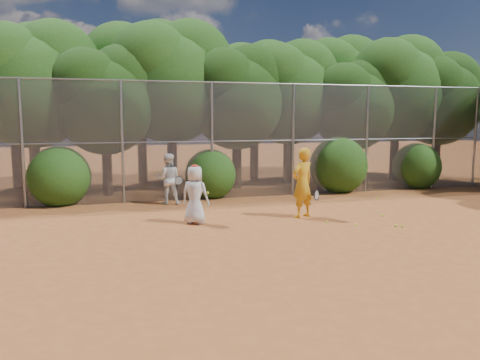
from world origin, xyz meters
name	(u,v)px	position (x,y,z in m)	size (l,w,h in m)	color
ground	(311,239)	(0.00, 0.00, 0.00)	(80.00, 80.00, 0.00)	#9C5023
fence_back	(237,139)	(-0.12, 6.00, 2.05)	(20.05, 0.09, 4.03)	gray
tree_1	(32,79)	(-6.94, 8.54, 4.16)	(4.64, 4.03, 6.35)	black
tree_2	(106,96)	(-4.45, 7.83, 3.58)	(3.99, 3.47, 5.47)	black
tree_3	(172,77)	(-1.94, 8.84, 4.40)	(4.89, 4.26, 6.70)	black
tree_4	(238,93)	(0.55, 8.24, 3.76)	(4.19, 3.64, 5.73)	black
tree_5	(289,88)	(3.06, 9.04, 4.05)	(4.51, 3.92, 6.17)	black
tree_6	(354,102)	(5.55, 8.03, 3.47)	(3.86, 3.36, 5.29)	black
tree_7	(398,84)	(8.06, 8.64, 4.28)	(4.77, 4.14, 6.53)	black
tree_8	(440,95)	(10.05, 8.34, 3.82)	(4.25, 3.70, 5.82)	black
tree_9	(14,79)	(-7.94, 10.84, 4.34)	(4.83, 4.20, 6.62)	black
tree_10	(142,75)	(-2.93, 11.05, 4.63)	(5.15, 4.48, 7.06)	black
tree_11	(255,88)	(2.06, 10.64, 4.16)	(4.64, 4.03, 6.35)	black
tree_12	(340,83)	(6.56, 11.24, 4.51)	(5.02, 4.37, 6.88)	black
bush_0	(59,174)	(-6.00, 6.30, 1.00)	(2.00, 2.00, 2.00)	#1C4411
bush_1	(210,172)	(-1.00, 6.30, 0.90)	(1.80, 1.80, 1.80)	#1C4411
bush_2	(338,163)	(4.00, 6.30, 1.10)	(2.20, 2.20, 2.20)	#1C4411
bush_3	(417,164)	(7.50, 6.30, 0.95)	(1.90, 1.90, 1.90)	#1C4411
player_yellow	(302,183)	(0.76, 2.28, 0.98)	(0.90, 0.71, 1.96)	gold
player_teen	(195,194)	(-2.29, 2.31, 0.79)	(0.91, 0.84, 1.58)	silver
player_white	(168,179)	(-2.60, 5.40, 0.83)	(0.91, 0.80, 1.66)	silver
ball_0	(327,222)	(1.10, 1.39, 0.03)	(0.07, 0.07, 0.07)	#B2DA27
ball_1	(382,215)	(3.00, 1.71, 0.03)	(0.07, 0.07, 0.07)	#B2DA27
ball_2	(396,226)	(2.60, 0.47, 0.03)	(0.07, 0.07, 0.07)	#B2DA27
ball_3	(402,226)	(2.73, 0.38, 0.03)	(0.07, 0.07, 0.07)	#B2DA27
ball_4	(356,225)	(1.67, 0.88, 0.03)	(0.07, 0.07, 0.07)	#B2DA27
ball_5	(376,199)	(4.33, 4.13, 0.03)	(0.07, 0.07, 0.07)	#B2DA27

